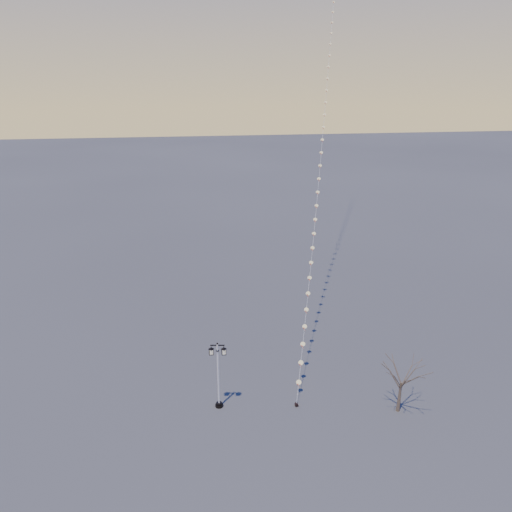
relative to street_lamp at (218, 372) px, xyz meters
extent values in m
plane|color=#464646|center=(2.81, -1.20, -2.37)|extent=(300.00, 300.00, 0.00)
cylinder|color=black|center=(0.00, 0.00, -2.31)|extent=(0.48, 0.48, 0.14)
cylinder|color=black|center=(0.00, 0.00, -2.18)|extent=(0.34, 0.34, 0.12)
cylinder|color=white|center=(0.00, 0.00, -0.12)|extent=(0.11, 0.11, 4.00)
cylinder|color=black|center=(0.00, 0.00, 1.41)|extent=(0.17, 0.17, 0.05)
cube|color=black|center=(0.00, 0.00, 1.75)|extent=(0.81, 0.17, 0.05)
sphere|color=black|center=(0.00, 0.00, 1.86)|extent=(0.12, 0.12, 0.12)
pyramid|color=black|center=(-0.35, 0.05, 1.63)|extent=(0.37, 0.37, 0.12)
cube|color=beige|center=(-0.35, 0.05, 1.36)|extent=(0.22, 0.22, 0.29)
cube|color=black|center=(-0.35, 0.05, 1.20)|extent=(0.26, 0.26, 0.03)
pyramid|color=black|center=(0.35, -0.05, 1.63)|extent=(0.37, 0.37, 0.12)
cube|color=beige|center=(0.35, -0.05, 1.36)|extent=(0.22, 0.22, 0.29)
cube|color=black|center=(0.35, -0.05, 1.20)|extent=(0.26, 0.26, 0.03)
cone|color=brown|center=(10.29, -2.07, -1.41)|extent=(0.23, 0.23, 1.94)
cylinder|color=black|center=(4.53, -0.71, -2.27)|extent=(0.20, 0.20, 0.20)
cylinder|color=black|center=(4.53, -0.71, -2.25)|extent=(0.03, 0.03, 0.25)
cone|color=#FC502E|center=(11.53, 19.79, 12.74)|extent=(0.08, 0.08, 0.29)
cylinder|color=white|center=(4.53, -0.71, -1.76)|extent=(0.02, 0.02, 0.81)
camera|label=1|loc=(-1.65, -23.91, 15.80)|focal=33.93mm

